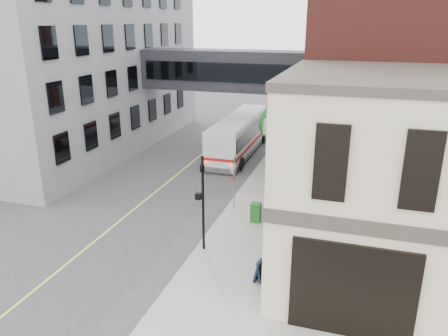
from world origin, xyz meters
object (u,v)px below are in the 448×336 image
Objects in this scene: bus at (240,134)px; newspaper_box at (256,212)px; sandwich_board at (260,271)px; pedestrian_c at (291,166)px; pedestrian_b at (286,177)px; pedestrian_a at (274,176)px.

newspaper_box is at bearing -70.65° from bus.
newspaper_box is 1.11× the size of sandwich_board.
sandwich_board is (0.79, -12.57, -0.36)m from pedestrian_c.
newspaper_box is (-0.72, -5.00, -0.33)m from pedestrian_b.
pedestrian_a reaches higher than newspaper_box.
bus is at bearing 114.26° from pedestrian_a.
pedestrian_b is at bearing 32.19° from pedestrian_a.
sandwich_board is (1.43, -5.34, -0.05)m from newspaper_box.
bus is 5.66× the size of pedestrian_a.
sandwich_board is at bearing -72.17° from newspaper_box.
pedestrian_b is (4.95, -7.06, -0.64)m from bus.
pedestrian_c is at bearing 72.61° from pedestrian_a.
pedestrian_a is 1.88× the size of newspaper_box.
newspaper_box is at bearing -114.24° from pedestrian_b.
pedestrian_b is 5.06m from newspaper_box.
pedestrian_b reaches higher than newspaper_box.
pedestrian_a is 9.95m from sandwich_board.
bus is 8.65m from pedestrian_b.
bus is 18.34m from sandwich_board.
bus is 11.83× the size of sandwich_board.
pedestrian_a reaches higher than pedestrian_c.
bus reaches higher than sandwich_board.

